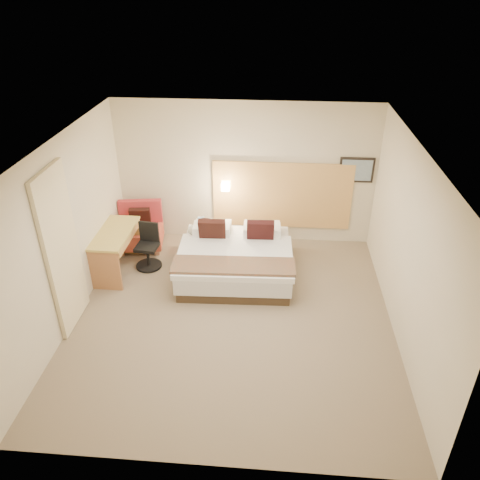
# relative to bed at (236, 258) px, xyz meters

# --- Properties ---
(floor) EXTENTS (4.80, 5.00, 0.02)m
(floor) POSITION_rel_bed_xyz_m (0.06, -1.22, -0.32)
(floor) COLOR #776650
(floor) RESTS_ON ground
(ceiling) EXTENTS (4.80, 5.00, 0.02)m
(ceiling) POSITION_rel_bed_xyz_m (0.06, -1.22, 2.40)
(ceiling) COLOR white
(ceiling) RESTS_ON floor
(wall_back) EXTENTS (4.80, 0.02, 2.70)m
(wall_back) POSITION_rel_bed_xyz_m (0.06, 1.29, 1.04)
(wall_back) COLOR beige
(wall_back) RESTS_ON floor
(wall_front) EXTENTS (4.80, 0.02, 2.70)m
(wall_front) POSITION_rel_bed_xyz_m (0.06, -3.73, 1.04)
(wall_front) COLOR beige
(wall_front) RESTS_ON floor
(wall_left) EXTENTS (0.02, 5.00, 2.70)m
(wall_left) POSITION_rel_bed_xyz_m (-2.35, -1.22, 1.04)
(wall_left) COLOR beige
(wall_left) RESTS_ON floor
(wall_right) EXTENTS (0.02, 5.00, 2.70)m
(wall_right) POSITION_rel_bed_xyz_m (2.47, -1.22, 1.04)
(wall_right) COLOR beige
(wall_right) RESTS_ON floor
(headboard_panel) EXTENTS (2.60, 0.04, 1.30)m
(headboard_panel) POSITION_rel_bed_xyz_m (0.76, 1.25, 0.64)
(headboard_panel) COLOR tan
(headboard_panel) RESTS_ON wall_back
(art_frame) EXTENTS (0.62, 0.03, 0.47)m
(art_frame) POSITION_rel_bed_xyz_m (2.08, 1.26, 1.19)
(art_frame) COLOR black
(art_frame) RESTS_ON wall_back
(art_canvas) EXTENTS (0.54, 0.01, 0.39)m
(art_canvas) POSITION_rel_bed_xyz_m (2.08, 1.24, 1.19)
(art_canvas) COLOR gray
(art_canvas) RESTS_ON wall_back
(lamp_arm) EXTENTS (0.02, 0.12, 0.02)m
(lamp_arm) POSITION_rel_bed_xyz_m (-0.29, 1.20, 0.84)
(lamp_arm) COLOR silver
(lamp_arm) RESTS_ON wall_back
(lamp_shade) EXTENTS (0.15, 0.15, 0.15)m
(lamp_shade) POSITION_rel_bed_xyz_m (-0.29, 1.14, 0.84)
(lamp_shade) COLOR #F9E7C2
(lamp_shade) RESTS_ON wall_back
(curtain) EXTENTS (0.06, 0.90, 2.42)m
(curtain) POSITION_rel_bed_xyz_m (-2.30, -1.47, 0.91)
(curtain) COLOR beige
(curtain) RESTS_ON wall_left
(bottle_a) EXTENTS (0.07, 0.07, 0.21)m
(bottle_a) POSITION_rel_bed_xyz_m (-0.71, 0.56, 0.37)
(bottle_a) COLOR #9AC0EE
(bottle_a) RESTS_ON side_table
(bottle_b) EXTENTS (0.07, 0.07, 0.21)m
(bottle_b) POSITION_rel_bed_xyz_m (-0.64, 0.57, 0.37)
(bottle_b) COLOR #8BB0D7
(bottle_b) RESTS_ON side_table
(menu_folder) EXTENTS (0.14, 0.07, 0.23)m
(menu_folder) POSITION_rel_bed_xyz_m (-0.58, 0.48, 0.38)
(menu_folder) COLOR #321914
(menu_folder) RESTS_ON side_table
(bed) EXTENTS (1.98, 1.93, 0.94)m
(bed) POSITION_rel_bed_xyz_m (0.00, 0.00, 0.00)
(bed) COLOR #3B2B1D
(bed) RESTS_ON floor
(lounge_chair) EXTENTS (0.91, 0.82, 0.86)m
(lounge_chair) POSITION_rel_bed_xyz_m (-1.89, 0.80, 0.04)
(lounge_chair) COLOR #A56B4D
(lounge_chair) RESTS_ON floor
(side_table) EXTENTS (0.59, 0.59, 0.58)m
(side_table) POSITION_rel_bed_xyz_m (-0.65, 0.50, 0.02)
(side_table) COLOR #BBBDC1
(side_table) RESTS_ON floor
(desk) EXTENTS (0.59, 1.25, 0.77)m
(desk) POSITION_rel_bed_xyz_m (-2.05, -0.08, 0.30)
(desk) COLOR gold
(desk) RESTS_ON floor
(desk_chair) EXTENTS (0.50, 0.50, 0.81)m
(desk_chair) POSITION_rel_bed_xyz_m (-1.56, 0.11, 0.03)
(desk_chair) COLOR black
(desk_chair) RESTS_ON floor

